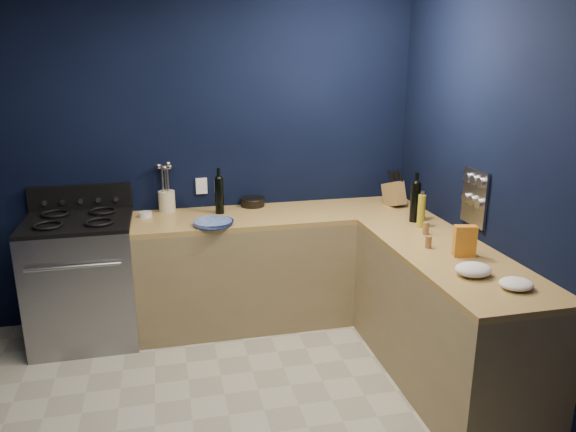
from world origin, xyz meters
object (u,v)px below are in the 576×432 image
object	(u,v)px
gas_range	(84,282)
knife_block	(394,194)
plate_stack	(213,223)
utensil_crock	(167,201)
crouton_bag	(465,241)

from	to	relation	value
gas_range	knife_block	distance (m)	2.54
gas_range	plate_stack	xyz separation A→B (m)	(0.97, -0.20, 0.46)
plate_stack	gas_range	bearing A→B (deg)	168.36
plate_stack	utensil_crock	distance (m)	0.57
plate_stack	utensil_crock	size ratio (longest dim) A/B	1.71
gas_range	crouton_bag	world-z (taller)	crouton_bag
plate_stack	knife_block	world-z (taller)	knife_block
gas_range	plate_stack	size ratio (longest dim) A/B	3.27
utensil_crock	knife_block	size ratio (longest dim) A/B	0.85
gas_range	plate_stack	world-z (taller)	plate_stack
plate_stack	knife_block	distance (m)	1.53
plate_stack	crouton_bag	bearing A→B (deg)	-34.40
utensil_crock	crouton_bag	world-z (taller)	crouton_bag
gas_range	crouton_bag	xyz separation A→B (m)	(2.42, -1.19, 0.54)
utensil_crock	gas_range	bearing A→B (deg)	-157.38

